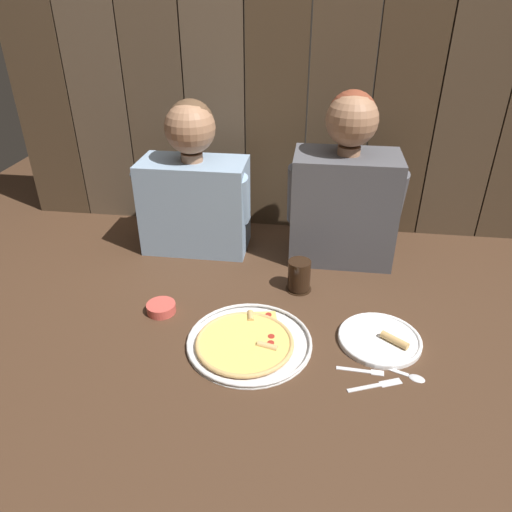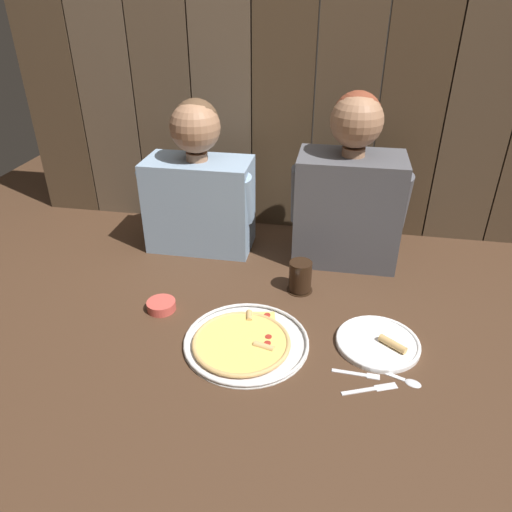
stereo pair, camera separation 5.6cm
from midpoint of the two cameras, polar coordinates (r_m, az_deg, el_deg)
The scene contains 11 objects.
ground_plane at distance 1.53m, azimuth -1.71°, elevation -7.74°, with size 3.20×3.20×0.00m, color #422B1C.
pizza_tray at distance 1.43m, azimuth -2.11°, elevation -10.26°, with size 0.37×0.37×0.03m.
dinner_plate at distance 1.48m, azimuth 13.57°, elevation -9.65°, with size 0.25×0.25×0.03m.
drinking_glass at distance 1.64m, azimuth 4.22°, elevation -2.38°, with size 0.09×0.09×0.11m.
dipping_bowl at distance 1.59m, azimuth -12.29°, elevation -6.06°, with size 0.09×0.09×0.03m.
table_fork at distance 1.38m, azimuth 11.49°, elevation -13.33°, with size 0.13×0.02×0.01m.
table_knife at distance 1.34m, azimuth 12.89°, elevation -14.89°, with size 0.15×0.07×0.01m.
table_spoon at distance 1.39m, azimuth 16.70°, elevation -13.49°, with size 0.14×0.07×0.01m.
diner_left at distance 1.85m, azimuth -8.32°, elevation 8.29°, with size 0.44×0.21×0.58m.
diner_right at distance 1.78m, azimuth 9.73°, elevation 7.88°, with size 0.41×0.23×0.63m.
wooden_backdrop_wall at distance 1.94m, azimuth 1.61°, elevation 21.10°, with size 2.19×0.03×1.27m.
Camera 1 is at (0.18, -1.19, 0.93)m, focal length 33.39 mm.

